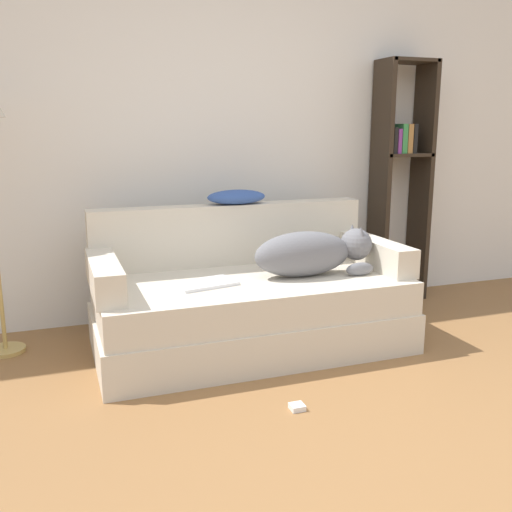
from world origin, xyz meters
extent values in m
plane|color=olive|center=(0.00, 0.00, 0.00)|extent=(20.00, 20.00, 0.00)
cube|color=silver|center=(0.00, 2.25, 1.35)|extent=(7.72, 0.06, 2.70)
cube|color=beige|center=(-0.17, 1.47, 0.12)|extent=(1.83, 0.93, 0.24)
cube|color=beige|center=(-0.17, 1.46, 0.34)|extent=(1.79, 0.89, 0.19)
cube|color=beige|center=(-0.17, 1.86, 0.63)|extent=(1.79, 0.15, 0.39)
cube|color=beige|center=(-1.01, 1.46, 0.52)|extent=(0.15, 0.74, 0.17)
cube|color=beige|center=(0.66, 1.46, 0.52)|extent=(0.15, 0.74, 0.17)
ellipsoid|color=slate|center=(0.13, 1.40, 0.57)|extent=(0.60, 0.24, 0.27)
sphere|color=slate|center=(0.48, 1.40, 0.60)|extent=(0.19, 0.19, 0.19)
cone|color=slate|center=(0.48, 1.34, 0.67)|extent=(0.07, 0.07, 0.09)
cone|color=slate|center=(0.48, 1.45, 0.67)|extent=(0.07, 0.07, 0.09)
ellipsoid|color=slate|center=(0.46, 1.29, 0.47)|extent=(0.18, 0.06, 0.08)
cube|color=silver|center=(-0.47, 1.40, 0.44)|extent=(0.37, 0.27, 0.02)
ellipsoid|color=#335199|center=(-0.13, 1.86, 0.86)|extent=(0.38, 0.21, 0.09)
cube|color=#2D2319|center=(1.05, 2.07, 0.89)|extent=(0.04, 0.26, 1.78)
cube|color=#2D2319|center=(1.42, 2.07, 0.89)|extent=(0.04, 0.26, 1.78)
cube|color=#2D2319|center=(1.24, 2.07, 1.77)|extent=(0.38, 0.26, 0.02)
cube|color=#2D2319|center=(1.24, 2.07, 1.10)|extent=(0.38, 0.26, 0.02)
cube|color=black|center=(1.10, 2.06, 1.21)|extent=(0.03, 0.20, 0.19)
cube|color=#753384|center=(1.14, 2.06, 1.20)|extent=(0.03, 0.20, 0.18)
cube|color=#337F42|center=(1.18, 2.06, 1.22)|extent=(0.04, 0.20, 0.21)
cube|color=olive|center=(1.23, 2.06, 1.22)|extent=(0.04, 0.20, 0.21)
cube|color=black|center=(1.27, 2.06, 1.22)|extent=(0.03, 0.20, 0.21)
cylinder|color=tan|center=(-1.57, 1.87, 0.01)|extent=(0.22, 0.22, 0.02)
cube|color=white|center=(-0.23, 0.64, 0.01)|extent=(0.07, 0.07, 0.03)
camera|label=1|loc=(-1.25, -1.61, 1.29)|focal=40.00mm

